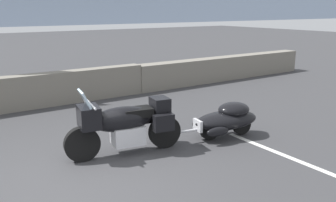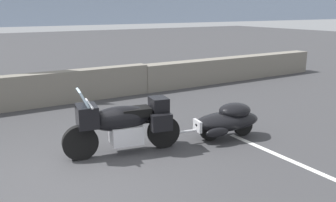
{
  "view_description": "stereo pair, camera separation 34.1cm",
  "coord_description": "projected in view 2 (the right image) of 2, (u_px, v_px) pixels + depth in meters",
  "views": [
    {
      "loc": [
        -1.78,
        -5.17,
        2.73
      ],
      "look_at": [
        2.31,
        0.83,
        0.85
      ],
      "focal_mm": 38.17,
      "sensor_mm": 36.0,
      "label": 1
    },
    {
      "loc": [
        -1.5,
        -5.35,
        2.73
      ],
      "look_at": [
        2.31,
        0.83,
        0.85
      ],
      "focal_mm": 38.17,
      "sensor_mm": 36.0,
      "label": 2
    }
  ],
  "objects": [
    {
      "name": "parking_stripe_marker",
      "position": [
        298.0,
        164.0,
        6.48
      ],
      "size": [
        0.12,
        3.6,
        0.01
      ],
      "primitive_type": "cube",
      "color": "silver",
      "rests_on": "ground"
    },
    {
      "name": "stone_guard_wall",
      "position": [
        45.0,
        90.0,
        10.33
      ],
      "size": [
        24.0,
        0.58,
        0.95
      ],
      "color": "slate",
      "rests_on": "ground"
    },
    {
      "name": "touring_motorcycle",
      "position": [
        123.0,
        123.0,
        6.82
      ],
      "size": [
        2.3,
        0.98,
        1.33
      ],
      "color": "black",
      "rests_on": "ground"
    },
    {
      "name": "ground_plane",
      "position": [
        75.0,
        180.0,
        5.86
      ],
      "size": [
        80.0,
        80.0,
        0.0
      ],
      "primitive_type": "plane",
      "color": "#38383A"
    },
    {
      "name": "car_shaped_trailer",
      "position": [
        228.0,
        120.0,
        7.7
      ],
      "size": [
        2.23,
        0.97,
        0.76
      ],
      "color": "black",
      "rests_on": "ground"
    }
  ]
}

